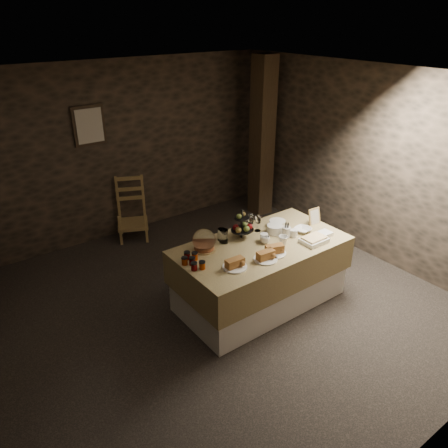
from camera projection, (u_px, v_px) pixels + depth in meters
ground_plane at (201, 314)px, 5.08m from camera, size 5.50×5.00×0.01m
room_shell at (197, 189)px, 4.40m from camera, size 5.52×5.02×2.60m
buffet_table at (261, 269)px, 5.11m from camera, size 1.99×1.06×0.79m
chair at (130, 212)px, 6.64m from camera, size 0.58×0.57×0.74m
timber_column at (262, 139)px, 7.10m from camera, size 0.30×0.30×2.60m
framed_picture at (89, 126)px, 6.01m from camera, size 0.45×0.04×0.55m
plate_stack_a at (275, 229)px, 5.20m from camera, size 0.19×0.19×0.10m
plate_stack_b at (277, 224)px, 5.35m from camera, size 0.20×0.20×0.08m
cutlery_holder at (286, 232)px, 5.11m from camera, size 0.10×0.10×0.12m
cup_a at (265, 240)px, 4.97m from camera, size 0.12×0.12×0.09m
cup_b at (283, 240)px, 4.94m from camera, size 0.14×0.14×0.10m
mug_c at (264, 237)px, 5.01m from camera, size 0.09×0.09×0.09m
mug_d at (294, 233)px, 5.11m from camera, size 0.08×0.08×0.09m
bowl at (303, 230)px, 5.24m from camera, size 0.22×0.22×0.05m
cake_dome at (204, 241)px, 4.81m from camera, size 0.26×0.26×0.26m
fruit_stand at (242, 227)px, 5.05m from camera, size 0.25×0.25×0.36m
bread_platter_left at (235, 264)px, 4.50m from camera, size 0.26×0.26×0.11m
bread_platter_center at (266, 256)px, 4.64m from camera, size 0.26×0.26×0.11m
bread_platter_right at (275, 250)px, 4.76m from camera, size 0.26×0.26×0.11m
jam_jars at (192, 261)px, 4.56m from camera, size 0.20×0.32×0.07m
tart_dish at (314, 240)px, 4.99m from camera, size 0.30×0.22×0.07m
square_dish at (325, 234)px, 5.15m from camera, size 0.14×0.14×0.04m
menu_frame at (314, 217)px, 5.41m from camera, size 0.17×0.08×0.22m
storage_jar_a at (224, 236)px, 4.97m from camera, size 0.10×0.10×0.16m
storage_jar_b at (221, 234)px, 5.03m from camera, size 0.09×0.09×0.14m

